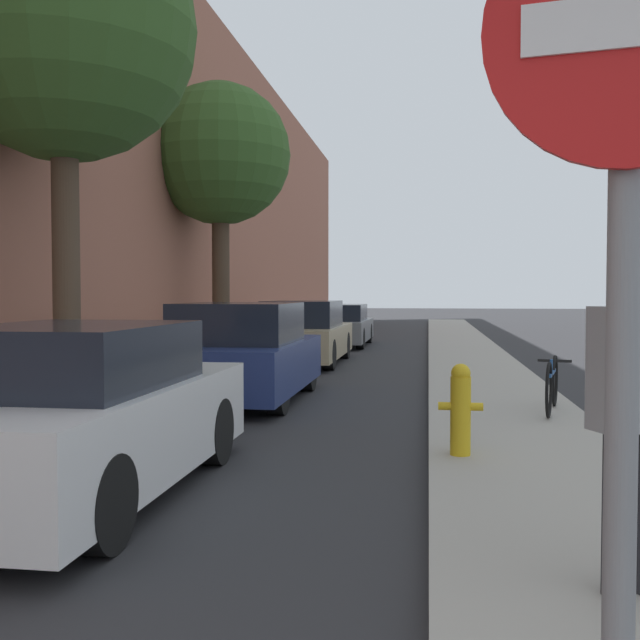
# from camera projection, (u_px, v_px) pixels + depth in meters

# --- Properties ---
(ground_plane) EXTENTS (120.00, 120.00, 0.00)m
(ground_plane) POSITION_uv_depth(u_px,v_px,m) (342.00, 367.00, 16.16)
(ground_plane) COLOR #28282B
(sidewalk_left) EXTENTS (2.00, 52.00, 0.12)m
(sidewalk_left) POSITION_uv_depth(u_px,v_px,m) (217.00, 363.00, 16.59)
(sidewalk_left) COLOR #9E998E
(sidewalk_left) RESTS_ON ground
(sidewalk_right) EXTENTS (2.00, 52.00, 0.12)m
(sidewalk_right) POSITION_uv_depth(u_px,v_px,m) (475.00, 366.00, 15.73)
(sidewalk_right) COLOR #9E998E
(sidewalk_right) RESTS_ON ground
(building_facade_left) EXTENTS (0.70, 52.00, 9.29)m
(building_facade_left) POSITION_uv_depth(u_px,v_px,m) (159.00, 162.00, 16.61)
(building_facade_left) COLOR #9E604C
(building_facade_left) RESTS_ON ground
(parked_car_white) EXTENTS (1.70, 3.92, 1.41)m
(parked_car_white) POSITION_uv_depth(u_px,v_px,m) (81.00, 415.00, 5.88)
(parked_car_white) COLOR black
(parked_car_white) RESTS_ON ground
(parked_car_navy) EXTENTS (1.87, 3.94, 1.51)m
(parked_car_navy) POSITION_uv_depth(u_px,v_px,m) (241.00, 355.00, 11.12)
(parked_car_navy) COLOR black
(parked_car_navy) RESTS_ON ground
(parked_car_champagne) EXTENTS (1.78, 4.49, 1.47)m
(parked_car_champagne) POSITION_uv_depth(u_px,v_px,m) (304.00, 334.00, 16.94)
(parked_car_champagne) COLOR black
(parked_car_champagne) RESTS_ON ground
(parked_car_grey) EXTENTS (1.79, 4.46, 1.29)m
(parked_car_grey) POSITION_uv_depth(u_px,v_px,m) (339.00, 326.00, 22.63)
(parked_car_grey) COLOR black
(parked_car_grey) RESTS_ON ground
(street_tree_near) EXTENTS (3.44, 3.44, 6.70)m
(street_tree_near) POSITION_uv_depth(u_px,v_px,m) (63.00, 30.00, 9.39)
(street_tree_near) COLOR #4C3A2B
(street_tree_near) RESTS_ON sidewalk_left
(street_tree_far) EXTENTS (3.30, 3.30, 6.43)m
(street_tree_far) POSITION_uv_depth(u_px,v_px,m) (220.00, 156.00, 16.96)
(street_tree_far) COLOR #4C3A2B
(street_tree_far) RESTS_ON sidewalk_left
(fire_hydrant) EXTENTS (0.42, 0.19, 0.87)m
(fire_hydrant) POSITION_uv_depth(u_px,v_px,m) (461.00, 408.00, 6.89)
(fire_hydrant) COLOR gold
(fire_hydrant) RESTS_ON sidewalk_right
(traffic_sign_post) EXTENTS (0.71, 0.15, 2.65)m
(traffic_sign_post) POSITION_uv_depth(u_px,v_px,m) (626.00, 191.00, 1.53)
(traffic_sign_post) COLOR gray
(traffic_sign_post) RESTS_ON sidewalk_right
(pedestrian) EXTENTS (0.46, 0.35, 1.74)m
(pedestrian) POSITION_uv_depth(u_px,v_px,m) (632.00, 400.00, 3.69)
(pedestrian) COLOR #2D2D33
(pedestrian) RESTS_ON sidewalk_right
(bicycle) EXTENTS (0.53, 1.67, 0.70)m
(bicycle) POSITION_uv_depth(u_px,v_px,m) (552.00, 384.00, 9.39)
(bicycle) COLOR black
(bicycle) RESTS_ON sidewalk_right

